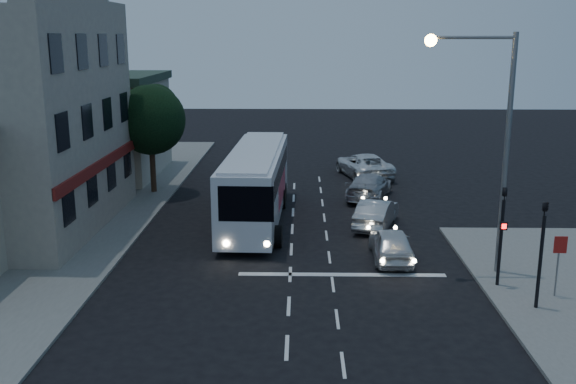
{
  "coord_description": "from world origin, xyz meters",
  "views": [
    {
      "loc": [
        0.38,
        -21.33,
        8.97
      ],
      "look_at": [
        -0.17,
        6.45,
        2.2
      ],
      "focal_mm": 40.0,
      "sensor_mm": 36.0,
      "label": 1
    }
  ],
  "objects_px": {
    "car_suv": "(391,244)",
    "car_sedan_c": "(364,165)",
    "car_sedan_b": "(369,186)",
    "traffic_signal_side": "(542,242)",
    "street_tree": "(150,117)",
    "car_sedan_a": "(376,213)",
    "streetlight": "(490,127)",
    "traffic_signal_main": "(502,225)",
    "tour_bus": "(256,182)",
    "regulatory_sign": "(559,256)"
  },
  "relations": [
    {
      "from": "car_suv",
      "to": "car_sedan_c",
      "type": "relative_size",
      "value": 0.71
    },
    {
      "from": "car_sedan_b",
      "to": "car_sedan_c",
      "type": "distance_m",
      "value": 5.75
    },
    {
      "from": "traffic_signal_side",
      "to": "street_tree",
      "type": "distance_m",
      "value": 23.24
    },
    {
      "from": "car_sedan_a",
      "to": "streetlight",
      "type": "distance_m",
      "value": 8.66
    },
    {
      "from": "car_sedan_a",
      "to": "streetlight",
      "type": "relative_size",
      "value": 0.46
    },
    {
      "from": "traffic_signal_main",
      "to": "car_sedan_c",
      "type": "bearing_deg",
      "value": 99.13
    },
    {
      "from": "tour_bus",
      "to": "streetlight",
      "type": "distance_m",
      "value": 12.25
    },
    {
      "from": "streetlight",
      "to": "traffic_signal_main",
      "type": "bearing_deg",
      "value": -79.8
    },
    {
      "from": "car_sedan_a",
      "to": "regulatory_sign",
      "type": "relative_size",
      "value": 1.89
    },
    {
      "from": "tour_bus",
      "to": "traffic_signal_side",
      "type": "height_order",
      "value": "traffic_signal_side"
    },
    {
      "from": "traffic_signal_main",
      "to": "street_tree",
      "type": "distance_m",
      "value": 21.38
    },
    {
      "from": "car_sedan_c",
      "to": "street_tree",
      "type": "xyz_separation_m",
      "value": [
        -12.74,
        -4.83,
        3.73
      ]
    },
    {
      "from": "regulatory_sign",
      "to": "streetlight",
      "type": "bearing_deg",
      "value": 128.75
    },
    {
      "from": "traffic_signal_main",
      "to": "tour_bus",
      "type": "bearing_deg",
      "value": 137.45
    },
    {
      "from": "regulatory_sign",
      "to": "tour_bus",
      "type": "bearing_deg",
      "value": 139.02
    },
    {
      "from": "car_sedan_b",
      "to": "streetlight",
      "type": "relative_size",
      "value": 0.54
    },
    {
      "from": "regulatory_sign",
      "to": "car_suv",
      "type": "bearing_deg",
      "value": 142.05
    },
    {
      "from": "car_sedan_c",
      "to": "car_suv",
      "type": "bearing_deg",
      "value": 74.14
    },
    {
      "from": "car_sedan_a",
      "to": "streetlight",
      "type": "xyz_separation_m",
      "value": [
        3.31,
        -6.21,
        5.05
      ]
    },
    {
      "from": "car_sedan_a",
      "to": "tour_bus",
      "type": "bearing_deg",
      "value": 8.25
    },
    {
      "from": "car_sedan_c",
      "to": "car_sedan_b",
      "type": "bearing_deg",
      "value": 73.09
    },
    {
      "from": "streetlight",
      "to": "street_tree",
      "type": "relative_size",
      "value": 1.45
    },
    {
      "from": "regulatory_sign",
      "to": "street_tree",
      "type": "xyz_separation_m",
      "value": [
        -17.51,
        15.26,
        2.9
      ]
    },
    {
      "from": "car_sedan_a",
      "to": "car_sedan_b",
      "type": "distance_m",
      "value": 5.7
    },
    {
      "from": "car_sedan_b",
      "to": "traffic_signal_side",
      "type": "distance_m",
      "value": 15.92
    },
    {
      "from": "car_suv",
      "to": "traffic_signal_side",
      "type": "bearing_deg",
      "value": 130.5
    },
    {
      "from": "traffic_signal_side",
      "to": "car_sedan_a",
      "type": "bearing_deg",
      "value": 113.93
    },
    {
      "from": "car_suv",
      "to": "tour_bus",
      "type": "bearing_deg",
      "value": -42.79
    },
    {
      "from": "car_sedan_b",
      "to": "regulatory_sign",
      "type": "bearing_deg",
      "value": 126.48
    },
    {
      "from": "tour_bus",
      "to": "car_suv",
      "type": "bearing_deg",
      "value": -41.54
    },
    {
      "from": "tour_bus",
      "to": "traffic_signal_main",
      "type": "bearing_deg",
      "value": -40.66
    },
    {
      "from": "car_sedan_a",
      "to": "street_tree",
      "type": "xyz_separation_m",
      "value": [
        -12.24,
        6.61,
        3.81
      ]
    },
    {
      "from": "regulatory_sign",
      "to": "streetlight",
      "type": "relative_size",
      "value": 0.24
    },
    {
      "from": "car_sedan_a",
      "to": "car_suv",
      "type": "bearing_deg",
      "value": 109.07
    },
    {
      "from": "car_sedan_c",
      "to": "traffic_signal_side",
      "type": "height_order",
      "value": "traffic_signal_side"
    },
    {
      "from": "traffic_signal_side",
      "to": "car_sedan_b",
      "type": "bearing_deg",
      "value": 104.71
    },
    {
      "from": "traffic_signal_main",
      "to": "traffic_signal_side",
      "type": "bearing_deg",
      "value": -70.51
    },
    {
      "from": "regulatory_sign",
      "to": "street_tree",
      "type": "height_order",
      "value": "street_tree"
    },
    {
      "from": "car_suv",
      "to": "traffic_signal_main",
      "type": "distance_m",
      "value": 4.93
    },
    {
      "from": "car_sedan_b",
      "to": "car_sedan_a",
      "type": "bearing_deg",
      "value": 104.72
    },
    {
      "from": "tour_bus",
      "to": "car_suv",
      "type": "xyz_separation_m",
      "value": [
        5.93,
        -5.61,
        -1.28
      ]
    },
    {
      "from": "car_sedan_b",
      "to": "car_sedan_c",
      "type": "relative_size",
      "value": 0.88
    },
    {
      "from": "street_tree",
      "to": "streetlight",
      "type": "bearing_deg",
      "value": -39.51
    },
    {
      "from": "traffic_signal_main",
      "to": "traffic_signal_side",
      "type": "height_order",
      "value": "same"
    },
    {
      "from": "traffic_signal_side",
      "to": "car_sedan_c",
      "type": "bearing_deg",
      "value": 100.14
    },
    {
      "from": "car_sedan_a",
      "to": "regulatory_sign",
      "type": "xyz_separation_m",
      "value": [
        5.27,
        -8.65,
        0.91
      ]
    },
    {
      "from": "regulatory_sign",
      "to": "traffic_signal_main",
      "type": "bearing_deg",
      "value": 149.16
    },
    {
      "from": "car_suv",
      "to": "traffic_signal_side",
      "type": "relative_size",
      "value": 0.96
    },
    {
      "from": "car_sedan_a",
      "to": "traffic_signal_side",
      "type": "distance_m",
      "value": 10.66
    },
    {
      "from": "car_sedan_a",
      "to": "traffic_signal_main",
      "type": "distance_m",
      "value": 8.6
    }
  ]
}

